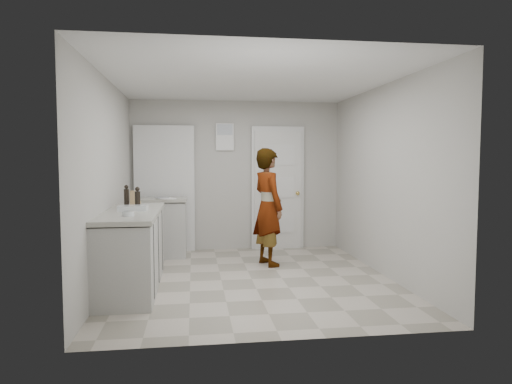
{
  "coord_description": "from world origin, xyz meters",
  "views": [
    {
      "loc": [
        -0.72,
        -5.68,
        1.53
      ],
      "look_at": [
        0.11,
        0.4,
        1.09
      ],
      "focal_mm": 32.0,
      "sensor_mm": 36.0,
      "label": 1
    }
  ],
  "objects": [
    {
      "name": "baking_dish",
      "position": [
        -1.44,
        -0.17,
        0.95
      ],
      "size": [
        0.33,
        0.24,
        0.06
      ],
      "rotation": [
        0.0,
        0.0,
        -0.03
      ],
      "color": "silver",
      "rests_on": "main_counter"
    },
    {
      "name": "papers",
      "position": [
        -1.15,
        1.41,
        0.93
      ],
      "size": [
        0.34,
        0.36,
        0.01
      ],
      "primitive_type": "cube",
      "rotation": [
        0.0,
        0.0,
        0.57
      ],
      "color": "white",
      "rests_on": "side_counter"
    },
    {
      "name": "oil_cruet_b",
      "position": [
        -1.56,
        0.21,
        1.06
      ],
      "size": [
        0.06,
        0.06,
        0.28
      ],
      "color": "black",
      "rests_on": "main_counter"
    },
    {
      "name": "side_counter",
      "position": [
        -1.25,
        1.55,
        0.43
      ],
      "size": [
        0.84,
        0.61,
        0.93
      ],
      "color": "#BBBBB6",
      "rests_on": "ground"
    },
    {
      "name": "spice_jar",
      "position": [
        -1.41,
        0.23,
        0.96
      ],
      "size": [
        0.05,
        0.05,
        0.07
      ],
      "primitive_type": "cylinder",
      "color": "tan",
      "rests_on": "main_counter"
    },
    {
      "name": "oil_cruet_a",
      "position": [
        -1.41,
        0.06,
        1.05
      ],
      "size": [
        0.07,
        0.07,
        0.27
      ],
      "color": "black",
      "rests_on": "main_counter"
    },
    {
      "name": "cake_mix_box",
      "position": [
        -1.51,
        0.51,
        1.02
      ],
      "size": [
        0.12,
        0.06,
        0.19
      ],
      "primitive_type": "cube",
      "rotation": [
        0.0,
        0.0,
        0.1
      ],
      "color": "#96704B",
      "rests_on": "main_counter"
    },
    {
      "name": "egg_bowl",
      "position": [
        -1.42,
        -0.71,
        0.95
      ],
      "size": [
        0.13,
        0.13,
        0.05
      ],
      "color": "silver",
      "rests_on": "main_counter"
    },
    {
      "name": "ground",
      "position": [
        0.0,
        0.0,
        0.0
      ],
      "size": [
        4.0,
        4.0,
        0.0
      ],
      "primitive_type": "plane",
      "color": "gray",
      "rests_on": "ground"
    },
    {
      "name": "person",
      "position": [
        0.34,
        0.76,
        0.84
      ],
      "size": [
        0.59,
        0.72,
        1.68
      ],
      "primitive_type": "imported",
      "rotation": [
        0.0,
        0.0,
        1.92
      ],
      "color": "silver",
      "rests_on": "ground"
    },
    {
      "name": "main_counter",
      "position": [
        -1.45,
        -0.2,
        0.43
      ],
      "size": [
        0.64,
        1.96,
        0.93
      ],
      "color": "#BBBBB6",
      "rests_on": "ground"
    },
    {
      "name": "room_shell",
      "position": [
        -0.17,
        1.95,
        1.02
      ],
      "size": [
        4.0,
        4.0,
        4.0
      ],
      "color": "#B0ACA6",
      "rests_on": "ground"
    }
  ]
}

